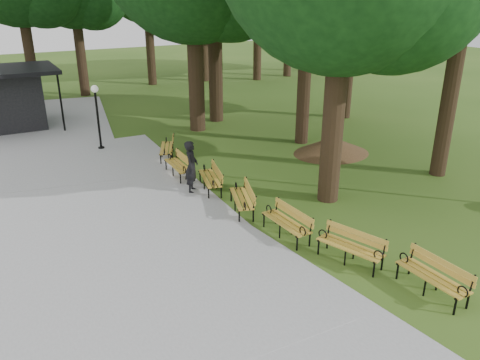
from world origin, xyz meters
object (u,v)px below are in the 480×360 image
lamp_post (96,103)px  bench_5 (178,166)px  bench_1 (350,247)px  bench_3 (242,199)px  bench_0 (432,277)px  bench_6 (167,148)px  bench_2 (286,223)px  kiosk (1,99)px  dirt_mound (332,145)px  person (192,167)px  bench_4 (210,178)px

lamp_post → bench_5: size_ratio=1.52×
bench_1 → bench_3: same height
bench_0 → bench_6: same height
lamp_post → bench_0: lamp_post is taller
bench_3 → bench_6: (-0.18, 6.17, 0.00)m
lamp_post → bench_2: lamp_post is taller
kiosk → bench_6: (5.59, -8.61, -1.10)m
bench_6 → bench_1: bearing=29.8°
bench_0 → bench_5: (-2.26, 10.02, 0.00)m
dirt_mound → bench_0: 10.44m
bench_1 → lamp_post: bearing=176.1°
bench_5 → dirt_mound: bearing=86.5°
lamp_post → bench_1: lamp_post is taller
dirt_mound → bench_3: bearing=-153.2°
lamp_post → bench_1: size_ratio=1.52×
lamp_post → dirt_mound: 10.48m
bench_2 → bench_5: size_ratio=1.00×
bench_0 → bench_3: (-1.67, 6.11, 0.00)m
kiosk → bench_5: size_ratio=2.59×
bench_1 → bench_5: size_ratio=1.00×
bench_5 → lamp_post: bearing=-158.0°
lamp_post → bench_1: (3.27, -12.89, -1.66)m
lamp_post → bench_3: (2.34, -8.78, -1.66)m
bench_5 → kiosk: bearing=-152.3°
bench_0 → bench_5: bearing=-168.4°
bench_2 → bench_5: (-0.87, 6.02, 0.00)m
person → kiosk: bearing=55.6°
person → dirt_mound: (7.10, 0.94, -0.57)m
person → bench_4: (0.63, -0.16, -0.50)m
dirt_mound → bench_3: (-6.36, -3.21, 0.07)m
lamp_post → bench_5: lamp_post is taller
kiosk → bench_4: kiosk is taller
bench_5 → bench_6: 2.30m
kiosk → bench_3: 15.91m
dirt_mound → bench_1: (-5.43, -7.32, 0.07)m
bench_6 → bench_0: bearing=32.2°
bench_6 → lamp_post: bearing=-116.7°
bench_2 → bench_5: 6.09m
bench_3 → person: bearing=-142.3°
kiosk → bench_2: 17.98m
lamp_post → bench_2: bearing=-76.5°
lamp_post → bench_4: bearing=-71.5°
person → lamp_post: 6.81m
lamp_post → bench_4: 7.23m
bench_4 → bench_5: same height
bench_1 → bench_4: bearing=171.4°
bench_3 → bench_5: 3.95m
person → bench_1: size_ratio=0.99×
bench_1 → bench_4: (-1.04, 6.21, 0.00)m
bench_0 → bench_4: same height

